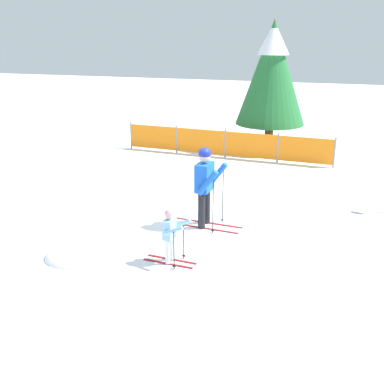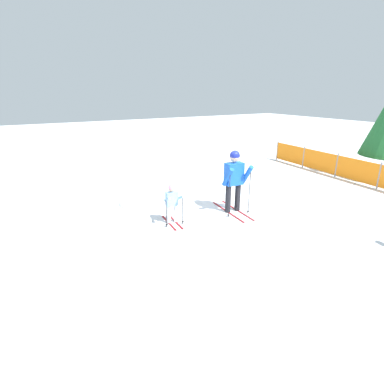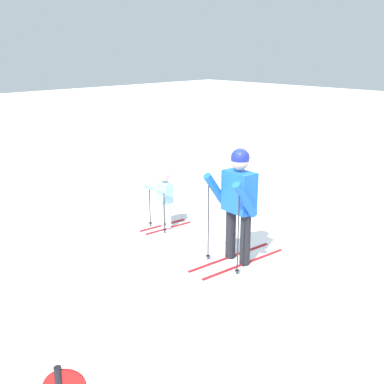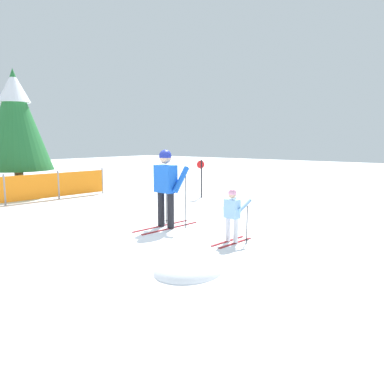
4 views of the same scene
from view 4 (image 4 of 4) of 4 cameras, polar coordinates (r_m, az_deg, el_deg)
ground_plane at (r=8.76m, az=-5.74°, el=-5.44°), size 60.00×60.00×0.00m
skier_adult at (r=8.60m, az=-3.95°, el=1.59°), size 1.73×0.79×1.81m
skier_child at (r=7.41m, az=6.21°, el=-2.94°), size 1.03×0.53×1.08m
safety_fence at (r=12.99m, az=-26.68°, el=0.31°), size 7.21×0.60×0.98m
conifer_far at (r=14.83m, az=-25.32°, el=10.13°), size 2.43×2.43×4.51m
trail_marker at (r=13.13m, az=1.40°, el=2.71°), size 0.24×0.18×1.33m
snow_mound at (r=5.92m, az=-0.47°, el=-12.03°), size 1.18×1.00×0.47m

